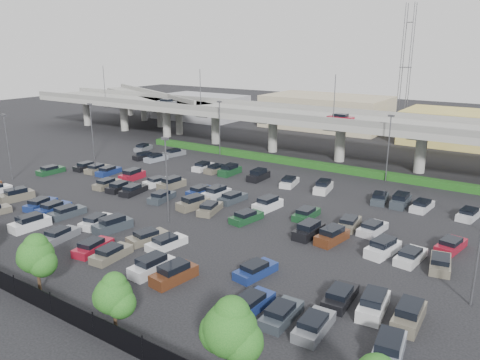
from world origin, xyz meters
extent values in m
plane|color=black|center=(0.00, 0.00, 0.00)|extent=(280.00, 280.00, 0.00)
cube|color=gray|center=(0.00, 32.00, 7.25)|extent=(150.00, 13.00, 1.10)
cube|color=slate|center=(0.00, 25.75, 8.30)|extent=(150.00, 0.50, 1.00)
cube|color=slate|center=(0.00, 38.25, 8.30)|extent=(150.00, 0.50, 1.00)
cylinder|color=gray|center=(-65.00, 32.00, 3.35)|extent=(1.80, 1.80, 6.70)
cube|color=slate|center=(-65.00, 32.00, 6.50)|extent=(2.60, 9.75, 0.50)
cylinder|color=gray|center=(-51.00, 32.00, 3.35)|extent=(1.80, 1.80, 6.70)
cube|color=slate|center=(-51.00, 32.00, 6.50)|extent=(2.60, 9.75, 0.50)
cylinder|color=gray|center=(-37.00, 32.00, 3.35)|extent=(1.80, 1.80, 6.70)
cube|color=slate|center=(-37.00, 32.00, 6.50)|extent=(2.60, 9.75, 0.50)
cylinder|color=gray|center=(-23.00, 32.00, 3.35)|extent=(1.80, 1.80, 6.70)
cube|color=slate|center=(-23.00, 32.00, 6.50)|extent=(2.60, 9.75, 0.50)
cylinder|color=gray|center=(-9.00, 32.00, 3.35)|extent=(1.80, 1.80, 6.70)
cube|color=slate|center=(-9.00, 32.00, 6.50)|extent=(2.60, 9.75, 0.50)
cylinder|color=gray|center=(5.00, 32.00, 3.35)|extent=(1.80, 1.80, 6.70)
cube|color=slate|center=(5.00, 32.00, 6.50)|extent=(2.60, 9.75, 0.50)
cylinder|color=gray|center=(19.00, 32.00, 3.35)|extent=(1.80, 1.80, 6.70)
cube|color=slate|center=(19.00, 32.00, 6.50)|extent=(2.60, 9.75, 0.50)
cube|color=slate|center=(-34.00, 29.00, 8.21)|extent=(4.40, 1.82, 0.82)
cube|color=black|center=(-34.00, 29.00, 8.84)|extent=(2.30, 1.60, 0.50)
cube|color=maroon|center=(6.00, 29.00, 8.21)|extent=(4.40, 1.82, 0.82)
cube|color=black|center=(6.00, 29.00, 8.84)|extent=(2.30, 1.60, 0.50)
cylinder|color=#4C4C51|center=(-50.00, 25.90, 11.80)|extent=(0.14, 0.14, 8.00)
cylinder|color=#4C4C51|center=(-22.00, 25.90, 11.80)|extent=(0.14, 0.14, 8.00)
cylinder|color=#4C4C51|center=(6.00, 25.90, 11.80)|extent=(0.14, 0.14, 8.00)
cube|color=gray|center=(-52.00, 43.00, 7.25)|extent=(50.93, 30.13, 1.10)
cube|color=slate|center=(-52.00, 43.00, 8.30)|extent=(47.34, 22.43, 1.00)
cylinder|color=gray|center=(-69.22, 51.03, 3.35)|extent=(1.60, 1.60, 6.70)
cylinder|color=gray|center=(-58.34, 45.96, 3.35)|extent=(1.60, 1.60, 6.70)
cylinder|color=gray|center=(-47.47, 40.89, 3.35)|extent=(1.60, 1.60, 6.70)
cylinder|color=gray|center=(-36.59, 35.82, 3.35)|extent=(1.60, 1.60, 6.70)
cube|color=#153C11|center=(0.00, 25.00, 0.55)|extent=(66.00, 1.60, 1.10)
cube|color=black|center=(0.00, -28.00, 0.90)|extent=(70.00, 0.06, 1.80)
cylinder|color=black|center=(1.00, -28.00, 1.00)|extent=(0.10, 0.10, 2.00)
cylinder|color=black|center=(6.00, -28.00, 1.00)|extent=(0.10, 0.10, 2.00)
cylinder|color=black|center=(11.00, -28.00, 1.00)|extent=(0.10, 0.10, 2.00)
cylinder|color=black|center=(16.00, -28.00, 1.00)|extent=(0.10, 0.10, 2.00)
cylinder|color=#332316|center=(2.00, -26.39, 0.99)|extent=(0.26, 0.26, 1.97)
sphere|color=#155016|center=(2.00, -26.39, 3.39)|extent=(3.07, 3.07, 3.07)
sphere|color=#155016|center=(2.71, -26.29, 2.85)|extent=(2.41, 2.41, 2.41)
sphere|color=#155016|center=(1.40, -26.47, 3.07)|extent=(2.41, 2.41, 2.41)
sphere|color=#155016|center=(2.04, -26.27, 4.27)|extent=(2.08, 2.08, 2.08)
cylinder|color=#332316|center=(12.00, -26.82, 0.90)|extent=(0.26, 0.26, 1.80)
sphere|color=#155016|center=(12.00, -26.82, 3.09)|extent=(2.79, 2.79, 2.79)
sphere|color=#155016|center=(12.65, -26.72, 2.59)|extent=(2.19, 2.19, 2.19)
sphere|color=#155016|center=(11.45, -26.90, 2.79)|extent=(2.19, 2.19, 2.19)
sphere|color=#155016|center=(12.04, -26.70, 3.89)|extent=(1.89, 1.89, 1.89)
sphere|color=#155016|center=(22.00, -26.38, 3.80)|extent=(3.43, 3.43, 3.43)
sphere|color=#155016|center=(22.80, -26.28, 3.19)|extent=(2.70, 2.70, 2.70)
sphere|color=#155016|center=(21.33, -26.46, 3.43)|extent=(2.70, 2.70, 2.70)
sphere|color=#155016|center=(22.04, -26.26, 4.78)|extent=(2.33, 2.33, 2.33)
cube|color=white|center=(-11.75, -18.50, 0.53)|extent=(2.05, 4.49, 1.05)
cube|color=black|center=(-11.75, -18.50, 1.34)|extent=(1.74, 2.68, 0.65)
cube|color=slate|center=(-6.25, -18.50, 0.41)|extent=(2.42, 4.61, 0.82)
cube|color=black|center=(-6.25, -18.70, 1.04)|extent=(1.91, 2.50, 0.50)
cube|color=maroon|center=(-0.75, -18.50, 0.41)|extent=(2.47, 4.63, 0.82)
cube|color=black|center=(-0.75, -18.70, 1.04)|extent=(1.94, 2.52, 0.50)
cube|color=#676050|center=(2.00, -18.50, 0.41)|extent=(2.14, 4.52, 0.82)
cube|color=black|center=(2.00, -18.70, 1.04)|extent=(1.77, 2.41, 0.50)
cube|color=silver|center=(7.50, -18.50, 0.53)|extent=(2.13, 4.52, 1.05)
cube|color=black|center=(7.50, -18.50, 1.34)|extent=(1.78, 2.71, 0.65)
cube|color=#532A16|center=(10.25, -18.50, 0.53)|extent=(2.39, 4.60, 1.05)
cube|color=black|center=(10.25, -18.50, 1.34)|extent=(1.93, 2.79, 0.65)
cube|color=navy|center=(18.50, -18.50, 0.41)|extent=(2.06, 4.49, 0.82)
cube|color=black|center=(18.50, -18.70, 1.04)|extent=(1.73, 2.39, 0.50)
cube|color=#2F363D|center=(21.25, -18.50, 0.41)|extent=(1.95, 4.45, 0.82)
cube|color=black|center=(21.25, -18.70, 1.04)|extent=(1.67, 2.35, 0.50)
cube|color=slate|center=(24.00, -18.50, 0.41)|extent=(2.01, 4.47, 0.82)
cube|color=black|center=(24.00, -18.70, 1.04)|extent=(1.70, 2.37, 0.50)
cube|color=gray|center=(29.50, -18.50, 0.53)|extent=(2.40, 4.61, 1.05)
cube|color=black|center=(29.50, -18.50, 1.34)|extent=(1.94, 2.79, 0.65)
cube|color=#676050|center=(-22.75, -13.50, 0.53)|extent=(2.59, 4.66, 1.05)
cube|color=black|center=(-22.75, -13.50, 1.34)|extent=(2.05, 2.85, 0.65)
cube|color=navy|center=(-17.25, -13.50, 0.41)|extent=(2.73, 4.69, 0.82)
cube|color=black|center=(-17.25, -13.70, 1.04)|extent=(2.06, 2.59, 0.50)
cube|color=navy|center=(-14.50, -13.50, 0.41)|extent=(2.16, 4.53, 0.82)
cube|color=black|center=(-14.50, -13.70, 1.04)|extent=(1.78, 2.42, 0.50)
cube|color=#2F363D|center=(-11.75, -13.50, 0.41)|extent=(2.15, 4.53, 0.82)
cube|color=black|center=(-11.75, -13.70, 1.04)|extent=(1.77, 2.42, 0.50)
cube|color=silver|center=(-6.25, -13.50, 0.41)|extent=(2.54, 4.64, 0.82)
cube|color=black|center=(-6.25, -13.70, 1.04)|extent=(1.97, 2.54, 0.50)
cube|color=#2F363D|center=(-3.50, -13.50, 0.53)|extent=(2.51, 4.64, 1.05)
cube|color=black|center=(-3.50, -13.50, 1.34)|extent=(2.00, 2.82, 0.65)
cube|color=#676050|center=(2.00, -13.50, 0.41)|extent=(2.76, 4.70, 0.82)
cube|color=black|center=(2.00, -13.69, 1.04)|extent=(2.07, 2.60, 0.50)
cube|color=silver|center=(4.75, -13.50, 0.41)|extent=(2.40, 4.61, 0.82)
cube|color=black|center=(4.75, -13.70, 1.04)|extent=(1.90, 2.50, 0.50)
cube|color=navy|center=(15.75, -13.50, 0.41)|extent=(2.54, 4.65, 0.82)
cube|color=black|center=(15.75, -13.70, 1.04)|extent=(1.97, 2.54, 0.50)
cube|color=black|center=(24.00, -13.50, 0.41)|extent=(2.05, 4.49, 0.82)
cube|color=black|center=(24.00, -13.70, 1.04)|extent=(1.72, 2.38, 0.50)
cube|color=silver|center=(26.75, -13.50, 0.53)|extent=(2.28, 4.57, 1.05)
cube|color=black|center=(26.75, -13.50, 1.34)|extent=(1.87, 2.76, 0.65)
cube|color=#676050|center=(29.50, -13.50, 0.53)|extent=(2.00, 4.47, 1.05)
cube|color=black|center=(29.50, -13.50, 1.34)|extent=(1.71, 2.66, 0.65)
cube|color=#174122|center=(-31.00, -2.50, 0.41)|extent=(1.86, 4.42, 0.82)
cube|color=black|center=(-31.00, -2.70, 1.04)|extent=(1.62, 2.31, 0.50)
cube|color=#676050|center=(-17.25, -2.50, 0.41)|extent=(2.25, 4.56, 0.82)
cube|color=black|center=(-17.25, -2.70, 1.04)|extent=(1.82, 2.45, 0.50)
cube|color=black|center=(-14.50, -2.50, 0.41)|extent=(2.30, 4.57, 0.82)
cube|color=black|center=(-14.50, -2.70, 1.04)|extent=(1.85, 2.46, 0.50)
cube|color=black|center=(-11.75, -2.50, 0.41)|extent=(2.42, 4.61, 0.82)
cube|color=black|center=(-11.75, -2.70, 1.04)|extent=(1.91, 2.50, 0.50)
cube|color=#2F363D|center=(-6.25, -2.50, 0.41)|extent=(2.45, 4.62, 0.82)
cube|color=black|center=(-6.25, -2.70, 1.04)|extent=(1.92, 2.51, 0.50)
cube|color=#676050|center=(-0.75, -2.50, 0.53)|extent=(2.61, 4.66, 1.05)
cube|color=black|center=(-0.75, -2.50, 1.34)|extent=(2.06, 2.85, 0.65)
cube|color=#676050|center=(2.00, -2.50, 0.41)|extent=(2.82, 4.71, 0.82)
cube|color=black|center=(2.00, -2.69, 1.04)|extent=(2.10, 2.62, 0.50)
cube|color=#174122|center=(7.50, -2.50, 0.41)|extent=(2.52, 4.64, 0.82)
cube|color=black|center=(7.50, -2.70, 1.04)|extent=(1.96, 2.53, 0.50)
cube|color=black|center=(15.75, -2.50, 0.53)|extent=(2.07, 4.50, 1.05)
cube|color=black|center=(15.75, -2.50, 1.34)|extent=(1.75, 2.69, 0.65)
cube|color=#532A16|center=(18.50, -2.50, 0.53)|extent=(2.49, 4.63, 1.05)
cube|color=black|center=(18.50, -2.50, 1.34)|extent=(1.99, 2.82, 0.65)
cube|color=white|center=(24.00, -2.50, 0.53)|extent=(2.66, 4.67, 1.05)
cube|color=black|center=(24.00, -2.50, 1.34)|extent=(2.09, 2.87, 0.65)
cube|color=silver|center=(26.75, -2.50, 0.41)|extent=(2.28, 4.57, 0.82)
cube|color=black|center=(26.75, -2.70, 1.04)|extent=(1.84, 2.46, 0.50)
cube|color=#676050|center=(29.50, -2.50, 0.41)|extent=(2.57, 4.65, 0.82)
cube|color=black|center=(29.50, -2.70, 1.04)|extent=(1.98, 2.55, 0.50)
cube|color=black|center=(-28.25, 2.50, 0.41)|extent=(1.97, 4.46, 0.82)
cube|color=black|center=(-28.25, 2.30, 1.04)|extent=(1.68, 2.35, 0.50)
cube|color=#676050|center=(-25.50, 2.50, 0.41)|extent=(2.31, 4.58, 0.82)
cube|color=black|center=(-25.50, 2.30, 1.04)|extent=(1.86, 2.47, 0.50)
cube|color=navy|center=(-22.75, 2.50, 0.41)|extent=(2.33, 4.59, 0.82)
cube|color=black|center=(-22.75, 2.30, 1.04)|extent=(1.87, 2.48, 0.50)
cube|color=maroon|center=(-17.25, 2.50, 0.53)|extent=(2.22, 4.55, 1.05)
cube|color=black|center=(-17.25, 2.50, 1.34)|extent=(1.83, 2.74, 0.65)
cube|color=white|center=(-11.75, 2.50, 0.41)|extent=(2.60, 4.66, 0.82)
cube|color=black|center=(-11.75, 2.30, 1.04)|extent=(2.00, 2.56, 0.50)
cube|color=#676050|center=(-9.00, 2.50, 0.53)|extent=(2.15, 4.52, 1.05)
cube|color=black|center=(-9.00, 2.50, 1.34)|extent=(1.79, 2.71, 0.65)
cube|color=navy|center=(-3.50, 2.50, 0.41)|extent=(2.15, 4.53, 0.82)
cube|color=black|center=(-3.50, 2.30, 1.04)|extent=(1.77, 2.41, 0.50)
cube|color=silver|center=(-0.75, 2.50, 0.53)|extent=(2.16, 4.53, 1.05)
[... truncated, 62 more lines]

